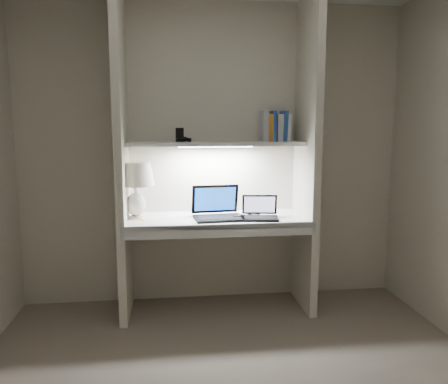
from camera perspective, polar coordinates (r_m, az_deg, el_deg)
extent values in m
cube|color=beige|center=(3.70, -1.41, 4.88)|extent=(3.20, 0.01, 2.50)
cube|color=beige|center=(3.43, -13.20, 4.38)|extent=(0.06, 0.55, 2.50)
cube|color=beige|center=(3.58, 10.77, 4.61)|extent=(0.06, 0.55, 2.50)
cube|color=white|center=(3.50, -0.93, -3.59)|extent=(1.40, 0.55, 0.04)
cube|color=silver|center=(3.26, -0.45, -5.06)|extent=(1.46, 0.03, 0.10)
cube|color=silver|center=(3.52, -1.12, 6.32)|extent=(1.40, 0.36, 0.03)
cube|color=white|center=(3.52, -1.12, 5.97)|extent=(0.60, 0.04, 0.02)
cylinder|color=white|center=(3.52, -11.36, -3.19)|extent=(0.11, 0.11, 0.02)
ellipsoid|color=white|center=(3.50, -11.40, -1.57)|extent=(0.15, 0.15, 0.19)
cylinder|color=white|center=(3.49, -11.46, 0.22)|extent=(0.02, 0.02, 0.08)
sphere|color=#FFD899|center=(3.48, -11.50, 1.53)|extent=(0.04, 0.04, 0.04)
cube|color=black|center=(3.41, -0.66, -3.43)|extent=(0.40, 0.29, 0.02)
cube|color=black|center=(3.41, -0.66, -3.27)|extent=(0.34, 0.21, 0.00)
cube|color=black|center=(3.54, -1.18, -0.91)|extent=(0.38, 0.10, 0.24)
cube|color=blue|center=(3.53, -1.16, -0.93)|extent=(0.34, 0.08, 0.19)
cube|color=black|center=(3.41, 4.73, -3.44)|extent=(0.31, 0.23, 0.02)
cube|color=black|center=(3.41, 4.73, -3.28)|extent=(0.25, 0.17, 0.00)
cube|color=black|center=(3.51, 4.66, -1.62)|extent=(0.28, 0.10, 0.16)
cube|color=#B3B7DC|center=(3.51, 4.66, -1.64)|extent=(0.25, 0.08, 0.13)
cube|color=silver|center=(3.68, -2.36, -1.50)|extent=(0.12, 0.10, 0.15)
ellipsoid|color=black|center=(3.44, 1.97, -3.18)|extent=(0.10, 0.07, 0.04)
torus|color=black|center=(3.56, 3.90, -2.97)|extent=(0.13, 0.13, 0.01)
cube|color=gold|center=(3.44, -10.86, -3.61)|extent=(0.07, 0.07, 0.00)
cube|color=white|center=(3.71, 8.24, 8.29)|extent=(0.04, 0.17, 0.22)
cube|color=navy|center=(3.71, 7.76, 8.52)|extent=(0.05, 0.17, 0.25)
cube|color=beige|center=(3.69, 7.14, 8.32)|extent=(0.05, 0.17, 0.22)
cube|color=#2950B2|center=(3.68, 6.38, 8.54)|extent=(0.03, 0.17, 0.25)
cube|color=orange|center=(3.68, 5.88, 8.34)|extent=(0.04, 0.17, 0.22)
cube|color=#A3A2A7|center=(3.67, 5.25, 8.56)|extent=(0.05, 0.17, 0.25)
cube|color=black|center=(3.57, -5.80, 7.45)|extent=(0.07, 0.05, 0.11)
ellipsoid|color=black|center=(3.49, -5.42, 6.88)|extent=(0.11, 0.09, 0.04)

